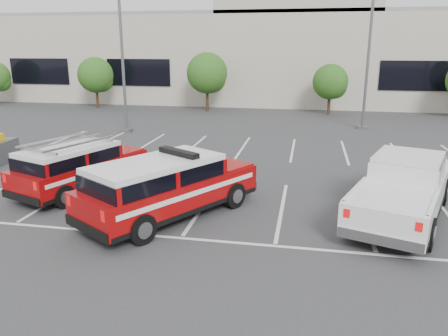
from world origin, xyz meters
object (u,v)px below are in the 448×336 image
object	(u,v)px
light_pole_left	(122,49)
light_pole_mid	(369,48)
fire_chief_suv	(168,191)
tree_left	(97,76)
tree_mid_left	(208,75)
tree_mid_right	(331,83)
ladder_suv	(79,170)
white_pickup	(402,194)
convention_building	(279,52)

from	to	relation	value
light_pole_left	light_pole_mid	bearing A→B (deg)	14.93
light_pole_left	fire_chief_suv	world-z (taller)	light_pole_left
tree_left	tree_mid_left	size ratio (longest dim) A/B	0.91
tree_mid_right	ladder_suv	world-z (taller)	tree_mid_right
white_pickup	light_pole_mid	bearing A→B (deg)	108.03
light_pole_mid	tree_mid_right	bearing A→B (deg)	107.52
tree_mid_right	ladder_suv	size ratio (longest dim) A/B	0.72
fire_chief_suv	convention_building	bearing A→B (deg)	120.02
light_pole_mid	ladder_suv	xyz separation A→B (m)	(-11.99, -15.46, -4.37)
convention_building	tree_mid_right	bearing A→B (deg)	-63.43
light_pole_mid	fire_chief_suv	world-z (taller)	light_pole_mid
tree_mid_left	ladder_suv	xyz separation A→B (m)	(-0.08, -21.50, -2.22)
tree_mid_left	fire_chief_suv	xyz separation A→B (m)	(4.03, -23.35, -2.17)
tree_mid_left	light_pole_left	distance (m)	10.73
tree_mid_right	light_pole_mid	size ratio (longest dim) A/B	0.39
light_pole_mid	white_pickup	world-z (taller)	light_pole_mid
convention_building	tree_left	bearing A→B (deg)	-146.95
tree_left	white_pickup	bearing A→B (deg)	-45.74
tree_mid_right	light_pole_left	distance (m)	16.72
convention_building	white_pickup	world-z (taller)	convention_building
convention_building	fire_chief_suv	world-z (taller)	convention_building
tree_mid_right	ladder_suv	bearing A→B (deg)	-115.11
white_pickup	tree_mid_right	bearing A→B (deg)	113.48
light_pole_left	ladder_suv	world-z (taller)	light_pole_left
convention_building	tree_left	distance (m)	18.11
tree_left	ladder_suv	bearing A→B (deg)	-65.23
tree_mid_right	fire_chief_suv	world-z (taller)	tree_mid_right
tree_mid_left	white_pickup	distance (m)	24.87
white_pickup	fire_chief_suv	bearing A→B (deg)	-149.70
tree_mid_right	light_pole_mid	world-z (taller)	light_pole_mid
tree_left	light_pole_mid	bearing A→B (deg)	-15.43
tree_left	tree_mid_right	xyz separation A→B (m)	(20.00, -0.00, -0.27)
light_pole_left	fire_chief_suv	size ratio (longest dim) A/B	1.62
light_pole_mid	white_pickup	bearing A→B (deg)	-91.76
ladder_suv	light_pole_mid	bearing A→B (deg)	72.35
light_pole_left	white_pickup	size ratio (longest dim) A/B	1.50
light_pole_left	light_pole_mid	world-z (taller)	same
convention_building	light_pole_mid	world-z (taller)	convention_building
tree_mid_left	fire_chief_suv	size ratio (longest dim) A/B	0.77
tree_left	light_pole_left	world-z (taller)	light_pole_left
tree_mid_left	tree_mid_right	bearing A→B (deg)	-0.00
tree_left	light_pole_mid	distance (m)	22.86
tree_mid_right	light_pole_left	world-z (taller)	light_pole_left
tree_mid_right	white_pickup	distance (m)	22.09
tree_mid_left	fire_chief_suv	world-z (taller)	tree_mid_left
tree_mid_left	tree_mid_right	xyz separation A→B (m)	(10.00, -0.00, -0.54)
tree_left	fire_chief_suv	world-z (taller)	tree_left
tree_mid_right	white_pickup	size ratio (longest dim) A/B	0.58
convention_building	white_pickup	bearing A→B (deg)	-78.74
fire_chief_suv	tree_left	bearing A→B (deg)	152.85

